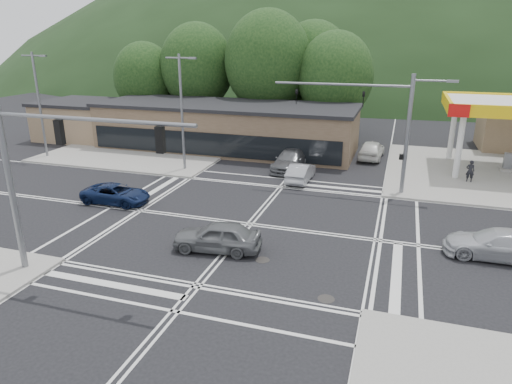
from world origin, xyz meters
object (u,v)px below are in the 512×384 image
(car_grey_center, at_px, (217,236))
(car_queue_b, at_px, (372,150))
(car_blue_west, at_px, (116,194))
(pedestrian, at_px, (470,171))
(car_queue_a, at_px, (301,172))
(car_silver_east, at_px, (499,244))
(car_northbound, at_px, (290,160))

(car_grey_center, bearing_deg, car_queue_b, 157.31)
(car_blue_west, distance_m, pedestrian, 24.93)
(pedestrian, bearing_deg, car_queue_a, 16.50)
(car_silver_east, distance_m, car_queue_b, 19.14)
(car_northbound, bearing_deg, pedestrian, 2.85)
(car_blue_west, distance_m, car_silver_east, 22.13)
(car_queue_a, relative_size, pedestrian, 2.55)
(car_grey_center, xyz_separation_m, car_northbound, (-0.03, 15.45, 0.01))
(car_blue_west, relative_size, car_grey_center, 1.00)
(car_queue_a, xyz_separation_m, pedestrian, (11.86, 3.14, 0.28))
(car_silver_east, distance_m, car_northbound, 17.96)
(car_blue_west, height_order, car_queue_b, car_queue_b)
(car_queue_a, bearing_deg, car_queue_b, -117.23)
(car_queue_a, distance_m, pedestrian, 12.27)
(car_blue_west, bearing_deg, car_northbound, -39.78)
(car_silver_east, height_order, car_queue_a, car_silver_east)
(car_northbound, height_order, pedestrian, pedestrian)
(car_blue_west, distance_m, car_northbound, 14.13)
(car_blue_west, distance_m, car_grey_center, 9.89)
(car_queue_a, relative_size, car_northbound, 0.78)
(car_blue_west, bearing_deg, car_grey_center, -117.62)
(car_silver_east, height_order, car_northbound, car_northbound)
(car_queue_a, xyz_separation_m, car_queue_b, (4.50, 8.40, 0.12))
(car_queue_a, bearing_deg, car_silver_east, 142.67)
(car_blue_west, height_order, car_grey_center, car_grey_center)
(car_grey_center, distance_m, car_silver_east, 13.68)
(car_grey_center, relative_size, car_queue_b, 0.94)
(car_silver_east, bearing_deg, pedestrian, -179.76)
(car_grey_center, bearing_deg, pedestrian, 132.98)
(car_blue_west, relative_size, pedestrian, 2.74)
(pedestrian, bearing_deg, car_silver_east, 91.33)
(car_grey_center, relative_size, car_silver_east, 0.89)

